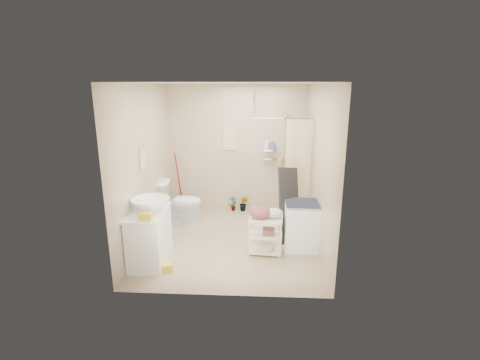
% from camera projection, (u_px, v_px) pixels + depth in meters
% --- Properties ---
extents(floor, '(3.20, 3.20, 0.00)m').
position_uv_depth(floor, '(232.00, 241.00, 5.94)').
color(floor, tan).
rests_on(floor, ground).
extents(ceiling, '(2.80, 3.20, 0.04)m').
position_uv_depth(ceiling, '(231.00, 83.00, 5.25)').
color(ceiling, silver).
rests_on(ceiling, ground).
extents(wall_back, '(2.80, 0.04, 2.60)m').
position_uv_depth(wall_back, '(237.00, 149.00, 7.13)').
color(wall_back, '#BBAD91').
rests_on(wall_back, ground).
extents(wall_front, '(2.80, 0.04, 2.60)m').
position_uv_depth(wall_front, '(221.00, 198.00, 4.05)').
color(wall_front, '#BBAD91').
rests_on(wall_front, ground).
extents(wall_left, '(0.04, 3.20, 2.60)m').
position_uv_depth(wall_left, '(146.00, 166.00, 5.66)').
color(wall_left, '#BBAD91').
rests_on(wall_left, ground).
extents(wall_right, '(0.04, 3.20, 2.60)m').
position_uv_depth(wall_right, '(319.00, 168.00, 5.52)').
color(wall_right, '#BBAD91').
rests_on(wall_right, ground).
extents(vanity, '(0.54, 0.93, 0.80)m').
position_uv_depth(vanity, '(150.00, 236.00, 5.15)').
color(vanity, silver).
rests_on(vanity, ground).
extents(sink, '(0.66, 0.66, 0.19)m').
position_uv_depth(sink, '(151.00, 205.00, 5.03)').
color(sink, white).
rests_on(sink, vanity).
extents(counter_basket, '(0.18, 0.14, 0.10)m').
position_uv_depth(counter_basket, '(146.00, 216.00, 4.71)').
color(counter_basket, gold).
rests_on(counter_basket, vanity).
extents(floor_basket, '(0.33, 0.28, 0.15)m').
position_uv_depth(floor_basket, '(166.00, 266.00, 4.96)').
color(floor_basket, gold).
rests_on(floor_basket, ground).
extents(toilet, '(0.82, 0.47, 0.84)m').
position_uv_depth(toilet, '(180.00, 202.00, 6.60)').
color(toilet, silver).
rests_on(toilet, ground).
extents(mop, '(0.16, 0.16, 1.24)m').
position_uv_depth(mop, '(177.00, 181.00, 7.28)').
color(mop, '#A4050F').
rests_on(mop, ground).
extents(potted_plant_a, '(0.20, 0.19, 0.31)m').
position_uv_depth(potted_plant_a, '(233.00, 204.00, 7.31)').
color(potted_plant_a, '#9A3E21').
rests_on(potted_plant_a, ground).
extents(potted_plant_b, '(0.22, 0.20, 0.33)m').
position_uv_depth(potted_plant_b, '(244.00, 204.00, 7.29)').
color(potted_plant_b, '#9A5632').
rests_on(potted_plant_b, ground).
extents(hanging_towel, '(0.28, 0.03, 0.42)m').
position_uv_depth(hanging_towel, '(230.00, 139.00, 7.07)').
color(hanging_towel, beige).
rests_on(hanging_towel, wall_back).
extents(towel_ring, '(0.04, 0.22, 0.34)m').
position_uv_depth(towel_ring, '(142.00, 158.00, 5.43)').
color(towel_ring, '#D3CA7C').
rests_on(towel_ring, wall_left).
extents(tp_holder, '(0.08, 0.12, 0.14)m').
position_uv_depth(tp_holder, '(151.00, 198.00, 5.86)').
color(tp_holder, white).
rests_on(tp_holder, wall_left).
extents(shower, '(1.10, 1.10, 2.10)m').
position_uv_depth(shower, '(280.00, 167.00, 6.63)').
color(shower, white).
rests_on(shower, ground).
extents(shampoo_bottle_a, '(0.09, 0.10, 0.24)m').
position_uv_depth(shampoo_bottle_a, '(267.00, 143.00, 6.99)').
color(shampoo_bottle_a, silver).
rests_on(shampoo_bottle_a, shower).
extents(shampoo_bottle_b, '(0.09, 0.10, 0.17)m').
position_uv_depth(shampoo_bottle_b, '(273.00, 145.00, 7.00)').
color(shampoo_bottle_b, '#324A94').
rests_on(shampoo_bottle_b, shower).
extents(washing_machine, '(0.53, 0.55, 0.77)m').
position_uv_depth(washing_machine, '(301.00, 225.00, 5.60)').
color(washing_machine, white).
rests_on(washing_machine, ground).
extents(laundry_rack, '(0.54, 0.35, 0.71)m').
position_uv_depth(laundry_rack, '(266.00, 232.00, 5.41)').
color(laundry_rack, white).
rests_on(laundry_rack, ground).
extents(ironing_board, '(0.37, 0.28, 1.31)m').
position_uv_depth(ironing_board, '(289.00, 205.00, 5.72)').
color(ironing_board, black).
rests_on(ironing_board, ground).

